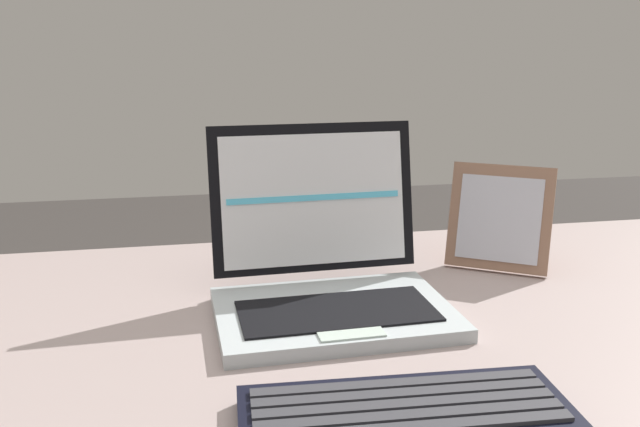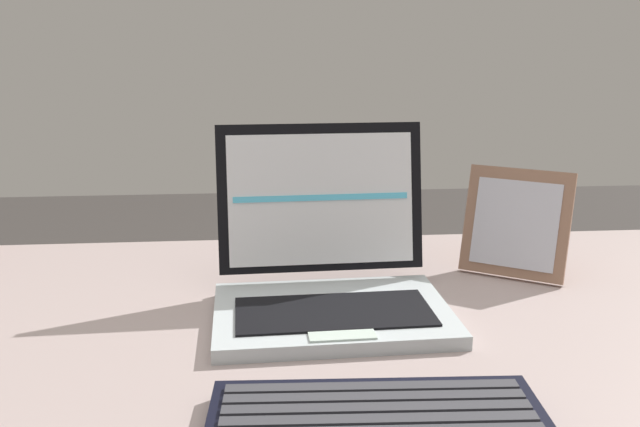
% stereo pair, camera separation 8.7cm
% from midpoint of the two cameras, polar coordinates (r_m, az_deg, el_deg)
% --- Properties ---
extents(desk, '(1.71, 0.83, 0.74)m').
position_cam_midpoint_polar(desk, '(0.88, -4.73, -13.86)').
color(desk, '#A4918D').
rests_on(desk, ground).
extents(laptop_front, '(0.31, 0.27, 0.24)m').
position_cam_midpoint_polar(laptop_front, '(0.91, -2.13, -5.25)').
color(laptop_front, '#B6C0C3').
rests_on(laptop_front, desk).
extents(external_keyboard, '(0.32, 0.14, 0.02)m').
position_cam_midpoint_polar(external_keyboard, '(0.67, 3.39, -16.65)').
color(external_keyboard, black).
rests_on(external_keyboard, desk).
extents(photo_frame, '(0.16, 0.13, 0.17)m').
position_cam_midpoint_polar(photo_frame, '(1.09, 12.71, -0.43)').
color(photo_frame, '#8D6650').
rests_on(photo_frame, desk).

